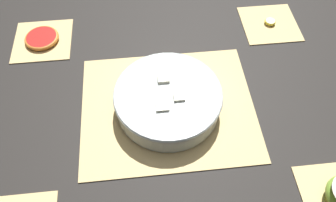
# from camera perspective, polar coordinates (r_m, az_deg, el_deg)

# --- Properties ---
(ground_plane) EXTENTS (6.00, 6.00, 0.00)m
(ground_plane) POSITION_cam_1_polar(r_m,az_deg,el_deg) (0.84, 0.00, -1.15)
(ground_plane) COLOR black
(bamboo_mat_center) EXTENTS (0.44, 0.36, 0.01)m
(bamboo_mat_center) POSITION_cam_1_polar(r_m,az_deg,el_deg) (0.84, 0.00, -1.04)
(bamboo_mat_center) COLOR #D6B775
(bamboo_mat_center) RESTS_ON ground_plane
(coaster_mat_near_left) EXTENTS (0.17, 0.17, 0.01)m
(coaster_mat_near_left) POSITION_cam_1_polar(r_m,az_deg,el_deg) (1.09, 17.26, 12.78)
(coaster_mat_near_left) COLOR #D6B775
(coaster_mat_near_left) RESTS_ON ground_plane
(coaster_mat_near_right) EXTENTS (0.17, 0.17, 0.01)m
(coaster_mat_near_right) POSITION_cam_1_polar(r_m,az_deg,el_deg) (1.06, -20.98, 9.86)
(coaster_mat_near_right) COLOR #D6B775
(coaster_mat_near_right) RESTS_ON ground_plane
(fruit_salad_bowl) EXTENTS (0.27, 0.27, 0.07)m
(fruit_salad_bowl) POSITION_cam_1_polar(r_m,az_deg,el_deg) (0.81, 0.02, 0.45)
(fruit_salad_bowl) COLOR silver
(fruit_salad_bowl) RESTS_ON bamboo_mat_center
(banana_coin_single) EXTENTS (0.03, 0.03, 0.01)m
(banana_coin_single) POSITION_cam_1_polar(r_m,az_deg,el_deg) (1.09, 17.36, 13.06)
(banana_coin_single) COLOR beige
(banana_coin_single) RESTS_ON coaster_mat_near_left
(grapefruit_slice) EXTENTS (0.10, 0.10, 0.01)m
(grapefruit_slice) POSITION_cam_1_polar(r_m,az_deg,el_deg) (1.06, -21.13, 10.20)
(grapefruit_slice) COLOR #B2231E
(grapefruit_slice) RESTS_ON coaster_mat_near_right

